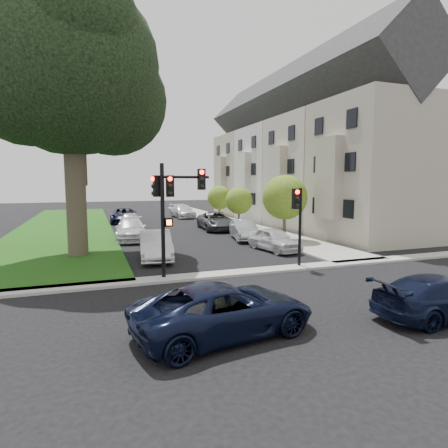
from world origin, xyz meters
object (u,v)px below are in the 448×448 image
object	(u,v)px
eucalyptus	(69,67)
car_parked_4	(183,211)
traffic_signal_secondary	(298,213)
car_parked_6	(131,229)
traffic_signal_main	(171,200)
small_tree_b	(239,201)
small_tree_c	(219,198)
car_parked_2	(217,221)
car_parked_7	(130,221)
car_parked_5	(155,245)
car_cross_near	(225,310)
car_parked_1	(244,230)
car_cross_far	(443,297)
car_parked_8	(124,215)
car_parked_0	(274,239)
small_tree_a	(285,197)

from	to	relation	value
eucalyptus	car_parked_4	bearing A→B (deg)	61.89
traffic_signal_secondary	car_parked_6	world-z (taller)	traffic_signal_secondary
eucalyptus	traffic_signal_main	xyz separation A→B (m)	(4.11, -6.55, -6.93)
small_tree_b	small_tree_c	bearing A→B (deg)	90.00
car_parked_4	car_parked_2	bearing A→B (deg)	-91.00
car_parked_7	traffic_signal_main	bearing A→B (deg)	-87.00
car_parked_5	small_tree_c	bearing A→B (deg)	67.01
eucalyptus	car_parked_6	world-z (taller)	eucalyptus
car_cross_near	car_parked_5	bearing A→B (deg)	-9.29
car_parked_1	car_parked_5	xyz separation A→B (m)	(-7.25, -4.71, 0.05)
traffic_signal_main	car_parked_5	distance (m)	5.19
small_tree_c	car_cross_far	xyz separation A→B (m)	(-2.61, -29.12, -1.87)
small_tree_c	car_parked_2	size ratio (longest dim) A/B	0.67
car_parked_1	car_parked_8	distance (m)	16.50
small_tree_b	car_parked_0	world-z (taller)	small_tree_b
traffic_signal_secondary	car_parked_7	world-z (taller)	traffic_signal_secondary
small_tree_a	car_parked_4	size ratio (longest dim) A/B	0.90
traffic_signal_main	traffic_signal_secondary	size ratio (longest dim) A/B	1.28
car_cross_near	car_parked_5	size ratio (longest dim) A/B	1.10
car_cross_near	car_parked_7	distance (m)	24.77
car_parked_5	car_cross_far	bearing A→B (deg)	-53.40
eucalyptus	car_parked_0	xyz separation A→B (m)	(11.42, -2.09, -9.70)
car_parked_2	car_parked_8	size ratio (longest dim) A/B	1.04
small_tree_b	car_parked_8	bearing A→B (deg)	140.55
traffic_signal_secondary	car_parked_4	world-z (taller)	traffic_signal_secondary
small_tree_c	traffic_signal_main	bearing A→B (deg)	-114.03
traffic_signal_main	car_parked_8	xyz separation A→B (m)	(-0.06, 23.94, -2.72)
car_parked_6	eucalyptus	bearing A→B (deg)	-119.04
traffic_signal_secondary	car_parked_0	bearing A→B (deg)	76.71
car_parked_4	car_parked_6	distance (m)	17.17
car_parked_0	car_cross_far	bearing A→B (deg)	-99.44
car_cross_far	car_parked_5	xyz separation A→B (m)	(-7.01, 12.02, 0.10)
car_cross_near	car_cross_far	xyz separation A→B (m)	(6.89, -1.08, -0.05)
small_tree_a	car_parked_0	distance (m)	4.45
small_tree_b	car_parked_6	bearing A→B (deg)	-157.97
car_parked_2	car_parked_6	xyz separation A→B (m)	(-7.75, -3.36, -0.01)
car_parked_2	small_tree_a	bearing A→B (deg)	-68.33
traffic_signal_main	car_parked_4	world-z (taller)	traffic_signal_main
car_parked_7	car_parked_0	bearing A→B (deg)	-59.10
small_tree_a	car_parked_5	size ratio (longest dim) A/B	1.00
traffic_signal_secondary	car_parked_7	xyz separation A→B (m)	(-6.24, 18.30, -2.00)
car_cross_near	car_parked_4	bearing A→B (deg)	-21.37
traffic_signal_secondary	car_cross_far	xyz separation A→B (m)	(0.75, -7.55, -2.08)
car_parked_2	car_parked_7	size ratio (longest dim) A/B	1.28
traffic_signal_main	car_parked_1	xyz separation A→B (m)	(7.24, 9.15, -2.75)
car_parked_8	traffic_signal_main	bearing A→B (deg)	-82.98
car_cross_near	car_parked_8	xyz separation A→B (m)	(-0.16, 30.44, 0.03)
car_parked_0	small_tree_a	bearing A→B (deg)	43.92
traffic_signal_secondary	car_parked_8	size ratio (longest dim) A/B	0.72
car_parked_4	car_parked_7	bearing A→B (deg)	-129.63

